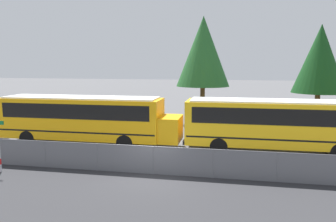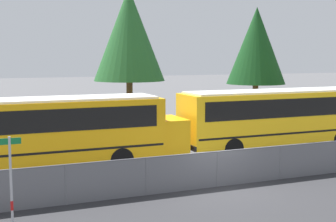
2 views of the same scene
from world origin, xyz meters
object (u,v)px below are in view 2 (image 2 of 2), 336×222
(school_bus_3, at_px, (281,114))
(street_sign, at_px, (11,177))
(school_bus_2, at_px, (45,128))
(tree_1, at_px, (129,35))
(tree_0, at_px, (256,46))

(school_bus_3, bearing_deg, street_sign, -156.46)
(school_bus_2, bearing_deg, street_sign, -107.15)
(school_bus_3, height_order, tree_1, tree_1)
(school_bus_2, height_order, tree_1, tree_1)
(street_sign, bearing_deg, school_bus_3, 23.54)
(school_bus_3, bearing_deg, tree_1, 119.80)
(tree_0, relative_size, tree_1, 0.90)
(school_bus_2, height_order, school_bus_3, same)
(school_bus_3, xyz_separation_m, tree_0, (4.39, 9.43, 3.97))
(school_bus_2, height_order, tree_0, tree_0)
(school_bus_2, relative_size, tree_0, 1.41)
(school_bus_2, distance_m, tree_0, 20.13)
(school_bus_2, distance_m, tree_1, 13.24)
(school_bus_2, xyz_separation_m, school_bus_3, (12.82, 0.23, 0.00))
(school_bus_3, distance_m, tree_0, 11.14)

